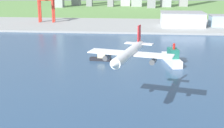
# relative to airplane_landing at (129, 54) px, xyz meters

# --- Properties ---
(ground_plane) EXTENTS (2400.00, 2400.00, 0.00)m
(ground_plane) POSITION_rel_airplane_landing_xyz_m (-15.43, 125.02, -33.40)
(ground_plane) COLOR #62914B
(water_bay) EXTENTS (840.00, 360.00, 0.15)m
(water_bay) POSITION_rel_airplane_landing_xyz_m (-15.43, 65.02, -33.32)
(water_bay) COLOR #2D4C70
(water_bay) RESTS_ON ground
(industrial_pier) EXTENTS (840.00, 140.00, 2.50)m
(industrial_pier) POSITION_rel_airplane_landing_xyz_m (-15.43, 315.02, -32.15)
(industrial_pier) COLOR #979A98
(industrial_pier) RESTS_ON ground
(airplane_landing) EXTENTS (40.75, 45.93, 14.65)m
(airplane_landing) POSITION_rel_airplane_landing_xyz_m (0.00, 0.00, 0.00)
(airplane_landing) COLOR white
(ferry_boat) EXTENTS (14.07, 36.92, 17.38)m
(ferry_boat) POSITION_rel_airplane_landing_xyz_m (31.07, 108.01, -28.56)
(ferry_boat) COLOR white
(ferry_boat) RESTS_ON water_bay
(tugboat_small) EXTENTS (18.18, 6.83, 8.43)m
(tugboat_small) POSITION_rel_airplane_landing_xyz_m (-27.44, 111.69, -30.93)
(tugboat_small) COLOR black
(tugboat_small) RESTS_ON water_bay
(port_crane_red) EXTENTS (23.85, 42.56, 38.26)m
(port_crane_red) POSITION_rel_airplane_landing_xyz_m (-138.72, 325.51, -3.33)
(port_crane_red) COLOR #B72D23
(port_crane_red) RESTS_ON industrial_pier
(warehouse_main) EXTENTS (59.52, 42.60, 19.85)m
(warehouse_main) POSITION_rel_airplane_landing_xyz_m (63.45, 303.54, -20.95)
(warehouse_main) COLOR silver
(warehouse_main) RESTS_ON industrial_pier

